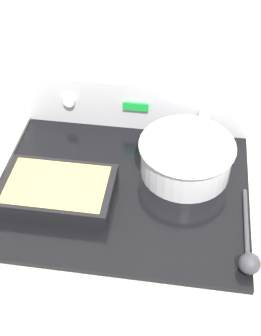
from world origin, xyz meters
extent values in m
cube|color=silver|center=(0.00, 0.72, 1.25)|extent=(8.00, 0.05, 2.50)
cube|color=#BCBCC1|center=(0.00, 0.34, 0.45)|extent=(0.81, 0.68, 0.90)
cube|color=black|center=(0.00, 0.34, 0.91)|extent=(0.81, 0.68, 0.02)
cylinder|color=silver|center=(0.00, -0.02, 0.84)|extent=(0.66, 0.02, 0.02)
cube|color=#BCBCC1|center=(0.00, 0.66, 1.01)|extent=(0.81, 0.05, 0.19)
cylinder|color=white|center=(-0.24, 0.63, 1.02)|extent=(0.04, 0.02, 0.04)
cylinder|color=white|center=(0.24, 0.63, 1.02)|extent=(0.04, 0.02, 0.04)
cube|color=green|center=(0.00, 0.63, 1.02)|extent=(0.09, 0.01, 0.03)
cylinder|color=silver|center=(0.19, 0.43, 0.98)|extent=(0.30, 0.30, 0.12)
torus|color=silver|center=(0.19, 0.43, 1.03)|extent=(0.31, 0.31, 0.01)
cylinder|color=beige|center=(0.19, 0.43, 1.02)|extent=(0.27, 0.27, 0.02)
cube|color=black|center=(-0.20, 0.26, 0.95)|extent=(0.35, 0.23, 0.06)
cube|color=tan|center=(-0.20, 0.26, 0.96)|extent=(0.31, 0.20, 0.03)
cylinder|color=#333338|center=(0.39, 0.21, 0.93)|extent=(0.01, 0.30, 0.01)
sphere|color=#333338|center=(0.39, 0.07, 0.95)|extent=(0.06, 0.06, 0.06)
camera|label=1|loc=(0.18, -0.71, 2.01)|focal=50.00mm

